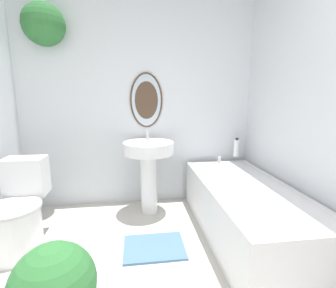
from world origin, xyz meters
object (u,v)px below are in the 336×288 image
bathtub (246,209)px  shampoo_bottle (236,148)px  pedestal_sink (149,161)px  toilet (18,215)px

bathtub → shampoo_bottle: 0.88m
pedestal_sink → bathtub: 1.09m
toilet → shampoo_bottle: shampoo_bottle is taller
bathtub → pedestal_sink: bearing=145.5°
toilet → bathtub: bearing=-1.9°
toilet → bathtub: (1.98, -0.07, -0.05)m
pedestal_sink → shampoo_bottle: (1.06, 0.16, 0.09)m
toilet → shampoo_bottle: (2.19, 0.68, 0.37)m
toilet → pedestal_sink: (1.13, 0.52, 0.28)m
pedestal_sink → shampoo_bottle: 1.07m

